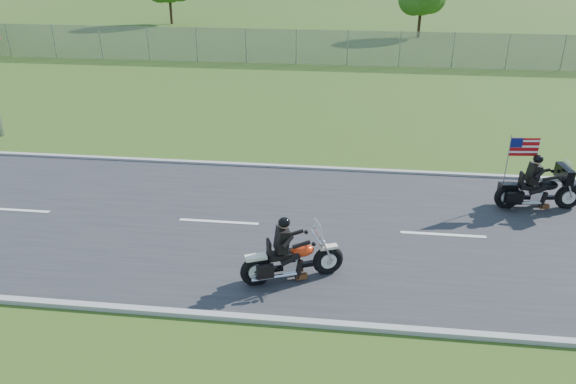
# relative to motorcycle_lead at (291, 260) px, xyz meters

# --- Properties ---
(ground) EXTENTS (420.00, 420.00, 0.00)m
(ground) POSITION_rel_motorcycle_lead_xyz_m (-0.27, 2.48, -0.52)
(ground) COLOR #284A17
(ground) RESTS_ON ground
(road) EXTENTS (120.00, 8.00, 0.04)m
(road) POSITION_rel_motorcycle_lead_xyz_m (-0.27, 2.48, -0.50)
(road) COLOR #28282B
(road) RESTS_ON ground
(curb_north) EXTENTS (120.00, 0.18, 0.12)m
(curb_north) POSITION_rel_motorcycle_lead_xyz_m (-0.27, 6.53, -0.47)
(curb_north) COLOR #9E9B93
(curb_north) RESTS_ON ground
(curb_south) EXTENTS (120.00, 0.18, 0.12)m
(curb_south) POSITION_rel_motorcycle_lead_xyz_m (-0.27, -1.57, -0.47)
(curb_south) COLOR #9E9B93
(curb_south) RESTS_ON ground
(fence) EXTENTS (60.00, 0.03, 2.00)m
(fence) POSITION_rel_motorcycle_lead_xyz_m (-5.27, 22.48, 0.48)
(fence) COLOR gray
(fence) RESTS_ON ground
(motorcycle_lead) EXTENTS (2.32, 1.20, 1.64)m
(motorcycle_lead) POSITION_rel_motorcycle_lead_xyz_m (0.00, 0.00, 0.00)
(motorcycle_lead) COLOR black
(motorcycle_lead) RESTS_ON ground
(motorcycle_follow) EXTENTS (2.48, 0.87, 2.07)m
(motorcycle_follow) POSITION_rel_motorcycle_lead_xyz_m (6.56, 4.41, 0.05)
(motorcycle_follow) COLOR black
(motorcycle_follow) RESTS_ON ground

